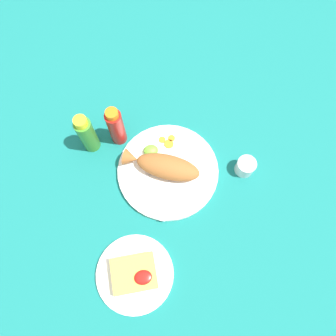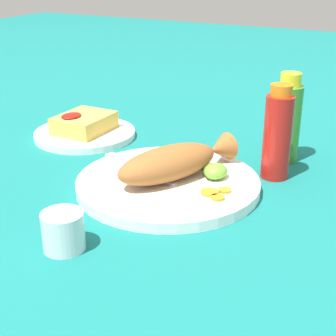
{
  "view_description": "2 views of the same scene",
  "coord_description": "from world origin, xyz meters",
  "px_view_note": "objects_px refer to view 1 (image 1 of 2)",
  "views": [
    {
      "loc": [
        -0.06,
        -0.33,
        0.97
      ],
      "look_at": [
        0.0,
        0.0,
        0.04
      ],
      "focal_mm": 35.0,
      "sensor_mm": 36.0,
      "label": 1
    },
    {
      "loc": [
        0.7,
        0.38,
        0.37
      ],
      "look_at": [
        0.0,
        0.0,
        0.04
      ],
      "focal_mm": 55.0,
      "sensor_mm": 36.0,
      "label": 2
    }
  ],
  "objects_px": {
    "hot_sauce_bottle_red": "(116,127)",
    "side_plate_fries": "(135,274)",
    "fork_near": "(167,195)",
    "hot_sauce_bottle_green": "(87,134)",
    "fork_far": "(151,191)",
    "main_plate": "(168,171)",
    "fried_fish": "(164,166)",
    "salt_cup": "(245,167)"
  },
  "relations": [
    {
      "from": "main_plate",
      "to": "hot_sauce_bottle_green",
      "type": "xyz_separation_m",
      "value": [
        -0.22,
        0.13,
        0.07
      ]
    },
    {
      "from": "hot_sauce_bottle_red",
      "to": "hot_sauce_bottle_green",
      "type": "bearing_deg",
      "value": -174.26
    },
    {
      "from": "hot_sauce_bottle_red",
      "to": "salt_cup",
      "type": "relative_size",
      "value": 2.91
    },
    {
      "from": "fork_far",
      "to": "side_plate_fries",
      "type": "bearing_deg",
      "value": -25.15
    },
    {
      "from": "main_plate",
      "to": "hot_sauce_bottle_red",
      "type": "distance_m",
      "value": 0.21
    },
    {
      "from": "side_plate_fries",
      "to": "main_plate",
      "type": "bearing_deg",
      "value": 62.85
    },
    {
      "from": "main_plate",
      "to": "fried_fish",
      "type": "relative_size",
      "value": 1.3
    },
    {
      "from": "fried_fish",
      "to": "hot_sauce_bottle_red",
      "type": "relative_size",
      "value": 1.42
    },
    {
      "from": "hot_sauce_bottle_green",
      "to": "main_plate",
      "type": "bearing_deg",
      "value": -31.21
    },
    {
      "from": "hot_sauce_bottle_green",
      "to": "side_plate_fries",
      "type": "height_order",
      "value": "hot_sauce_bottle_green"
    },
    {
      "from": "fork_near",
      "to": "side_plate_fries",
      "type": "bearing_deg",
      "value": -11.75
    },
    {
      "from": "fork_near",
      "to": "side_plate_fries",
      "type": "height_order",
      "value": "fork_near"
    },
    {
      "from": "main_plate",
      "to": "hot_sauce_bottle_green",
      "type": "relative_size",
      "value": 1.84
    },
    {
      "from": "main_plate",
      "to": "fried_fish",
      "type": "xyz_separation_m",
      "value": [
        -0.01,
        0.01,
        0.04
      ]
    },
    {
      "from": "main_plate",
      "to": "fork_far",
      "type": "relative_size",
      "value": 1.68
    },
    {
      "from": "salt_cup",
      "to": "main_plate",
      "type": "bearing_deg",
      "value": 171.87
    },
    {
      "from": "fork_near",
      "to": "fork_far",
      "type": "distance_m",
      "value": 0.05
    },
    {
      "from": "fork_far",
      "to": "fork_near",
      "type": "bearing_deg",
      "value": 58.54
    },
    {
      "from": "hot_sauce_bottle_green",
      "to": "side_plate_fries",
      "type": "xyz_separation_m",
      "value": [
        0.08,
        -0.42,
        -0.07
      ]
    },
    {
      "from": "hot_sauce_bottle_red",
      "to": "fork_far",
      "type": "bearing_deg",
      "value": -69.9
    },
    {
      "from": "main_plate",
      "to": "fork_near",
      "type": "bearing_deg",
      "value": -103.24
    },
    {
      "from": "fried_fish",
      "to": "fork_far",
      "type": "bearing_deg",
      "value": -103.6
    },
    {
      "from": "fried_fish",
      "to": "fork_near",
      "type": "relative_size",
      "value": 1.34
    },
    {
      "from": "hot_sauce_bottle_green",
      "to": "side_plate_fries",
      "type": "relative_size",
      "value": 0.78
    },
    {
      "from": "hot_sauce_bottle_red",
      "to": "side_plate_fries",
      "type": "distance_m",
      "value": 0.43
    },
    {
      "from": "fork_far",
      "to": "side_plate_fries",
      "type": "height_order",
      "value": "fork_far"
    },
    {
      "from": "hot_sauce_bottle_red",
      "to": "fork_near",
      "type": "bearing_deg",
      "value": -62.38
    },
    {
      "from": "main_plate",
      "to": "hot_sauce_bottle_red",
      "type": "bearing_deg",
      "value": 132.94
    },
    {
      "from": "fork_far",
      "to": "salt_cup",
      "type": "distance_m",
      "value": 0.3
    },
    {
      "from": "fork_near",
      "to": "hot_sauce_bottle_red",
      "type": "xyz_separation_m",
      "value": [
        -0.12,
        0.22,
        0.06
      ]
    },
    {
      "from": "fork_near",
      "to": "fork_far",
      "type": "height_order",
      "value": "same"
    },
    {
      "from": "main_plate",
      "to": "hot_sauce_bottle_green",
      "type": "bearing_deg",
      "value": 148.79
    },
    {
      "from": "fork_far",
      "to": "hot_sauce_bottle_green",
      "type": "relative_size",
      "value": 1.09
    },
    {
      "from": "main_plate",
      "to": "fried_fish",
      "type": "height_order",
      "value": "fried_fish"
    },
    {
      "from": "hot_sauce_bottle_red",
      "to": "main_plate",
      "type": "bearing_deg",
      "value": -47.06
    },
    {
      "from": "hot_sauce_bottle_red",
      "to": "side_plate_fries",
      "type": "xyz_separation_m",
      "value": [
        -0.01,
        -0.43,
        -0.07
      ]
    },
    {
      "from": "hot_sauce_bottle_green",
      "to": "hot_sauce_bottle_red",
      "type": "bearing_deg",
      "value": 5.74
    },
    {
      "from": "fork_far",
      "to": "salt_cup",
      "type": "relative_size",
      "value": 3.2
    },
    {
      "from": "salt_cup",
      "to": "fork_far",
      "type": "bearing_deg",
      "value": -175.7
    },
    {
      "from": "fork_far",
      "to": "side_plate_fries",
      "type": "relative_size",
      "value": 0.86
    },
    {
      "from": "main_plate",
      "to": "fried_fish",
      "type": "bearing_deg",
      "value": 155.32
    },
    {
      "from": "fork_near",
      "to": "hot_sauce_bottle_red",
      "type": "bearing_deg",
      "value": -132.46
    }
  ]
}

